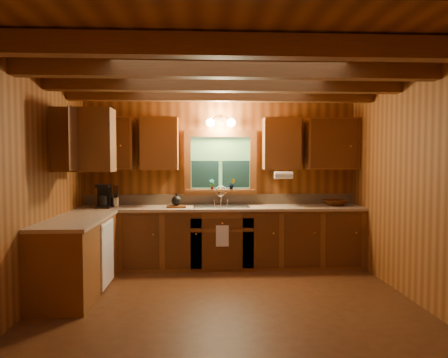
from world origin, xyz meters
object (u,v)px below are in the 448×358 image
at_px(sink, 221,209).
at_px(wicker_basket, 335,203).
at_px(coffee_maker, 104,196).
at_px(cutting_board, 176,207).

relative_size(sink, wicker_basket, 2.28).
bearing_deg(coffee_maker, cutting_board, -5.05).
bearing_deg(coffee_maker, sink, -1.78).
distance_m(coffee_maker, wicker_basket, 3.46).
relative_size(cutting_board, wicker_basket, 0.78).
relative_size(coffee_maker, wicker_basket, 0.96).
xyz_separation_m(coffee_maker, cutting_board, (1.05, -0.03, -0.16)).
distance_m(sink, coffee_maker, 1.73).
xyz_separation_m(coffee_maker, wicker_basket, (3.46, 0.10, -0.12)).
height_order(sink, wicker_basket, sink).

